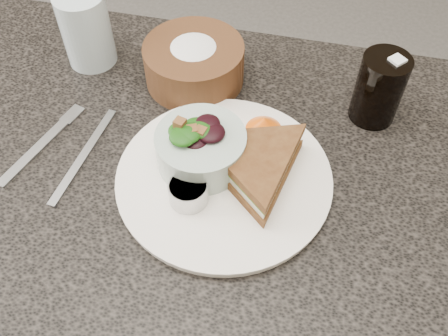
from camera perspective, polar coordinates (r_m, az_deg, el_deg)
name	(u,v)px	position (r m, az deg, el deg)	size (l,w,h in m)	color
dining_table	(192,285)	(1.05, -3.66, -13.21)	(1.00, 0.70, 0.75)	black
dinner_plate	(224,178)	(0.71, 0.00, -1.18)	(0.30, 0.30, 0.01)	white
sandwich	(255,164)	(0.69, 3.52, 0.46)	(0.18, 0.18, 0.05)	brown
salad_bowl	(201,144)	(0.69, -2.67, 2.76)	(0.13, 0.13, 0.07)	#A5BBAF
dressing_ramekin	(188,192)	(0.67, -4.09, -2.80)	(0.05, 0.05, 0.03)	#AFAFAF
orange_wedge	(264,124)	(0.75, 4.62, 5.05)	(0.06, 0.06, 0.03)	#EF5A09
fork	(38,148)	(0.80, -20.49, 2.14)	(0.02, 0.16, 0.00)	#AAADB1
knife	(84,155)	(0.77, -15.70, 1.45)	(0.01, 0.19, 0.00)	#9C9EA0
bread_basket	(194,58)	(0.83, -3.47, 12.47)	(0.16, 0.16, 0.09)	#55351E
cola_glass	(380,86)	(0.79, 17.40, 8.96)	(0.07, 0.07, 0.12)	black
water_glass	(86,29)	(0.89, -15.48, 15.01)	(0.08, 0.08, 0.13)	silver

